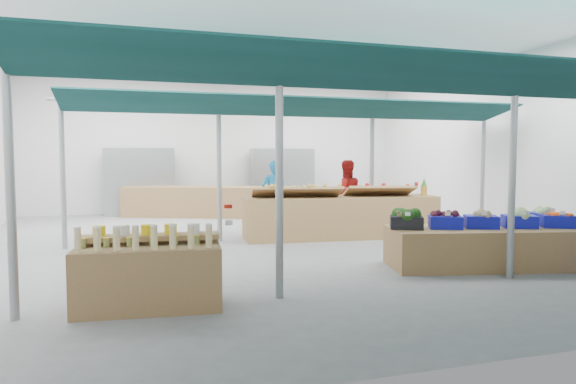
# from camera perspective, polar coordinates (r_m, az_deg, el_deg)

# --- Properties ---
(floor) EXTENTS (13.00, 13.00, 0.00)m
(floor) POSITION_cam_1_polar(r_m,az_deg,el_deg) (10.63, -1.79, -5.64)
(floor) COLOR slate
(floor) RESTS_ON ground
(hall) EXTENTS (13.00, 13.00, 13.00)m
(hall) POSITION_cam_1_polar(r_m,az_deg,el_deg) (11.90, -3.66, 8.17)
(hall) COLOR silver
(hall) RESTS_ON ground
(pole_grid) EXTENTS (10.00, 4.60, 3.00)m
(pole_grid) POSITION_cam_1_polar(r_m,az_deg,el_deg) (9.07, 5.73, 4.19)
(pole_grid) COLOR gray
(pole_grid) RESTS_ON floor
(awnings) EXTENTS (9.50, 7.08, 0.30)m
(awnings) POSITION_cam_1_polar(r_m,az_deg,el_deg) (9.12, 5.77, 10.28)
(awnings) COLOR #0B312F
(awnings) RESTS_ON pole_grid
(back_shelving_left) EXTENTS (2.00, 0.50, 2.00)m
(back_shelving_left) POSITION_cam_1_polar(r_m,az_deg,el_deg) (16.13, -16.15, 1.07)
(back_shelving_left) COLOR #B23F33
(back_shelving_left) RESTS_ON floor
(back_shelving_right) EXTENTS (2.00, 0.50, 2.00)m
(back_shelving_right) POSITION_cam_1_polar(r_m,az_deg,el_deg) (16.82, -0.63, 1.35)
(back_shelving_right) COLOR #B23F33
(back_shelving_right) RESTS_ON floor
(bottle_shelf) EXTENTS (1.72, 1.17, 1.01)m
(bottle_shelf) POSITION_cam_1_polar(r_m,az_deg,el_deg) (6.30, -15.19, -8.72)
(bottle_shelf) COLOR brown
(bottle_shelf) RESTS_ON floor
(veg_counter) EXTENTS (3.41, 1.78, 0.63)m
(veg_counter) POSITION_cam_1_polar(r_m,az_deg,el_deg) (8.91, 21.66, -5.74)
(veg_counter) COLOR brown
(veg_counter) RESTS_ON floor
(fruit_counter) EXTENTS (4.29, 1.40, 0.90)m
(fruit_counter) POSITION_cam_1_polar(r_m,az_deg,el_deg) (11.27, 5.87, -2.78)
(fruit_counter) COLOR brown
(fruit_counter) RESTS_ON floor
(far_counter) EXTENTS (4.93, 2.82, 0.89)m
(far_counter) POSITION_cam_1_polar(r_m,az_deg,el_deg) (15.26, -8.89, -1.07)
(far_counter) COLOR brown
(far_counter) RESTS_ON floor
(vendor_left) EXTENTS (0.65, 0.46, 1.68)m
(vendor_left) POSITION_cam_1_polar(r_m,az_deg,el_deg) (11.87, -1.54, -0.52)
(vendor_left) COLOR #1D7CBC
(vendor_left) RESTS_ON floor
(vendor_right) EXTENTS (0.88, 0.71, 1.68)m
(vendor_right) POSITION_cam_1_polar(r_m,az_deg,el_deg) (12.48, 6.45, -0.33)
(vendor_right) COLOR maroon
(vendor_right) RESTS_ON floor
(crate_broccoli) EXTENTS (0.60, 0.53, 0.35)m
(crate_broccoli) POSITION_cam_1_polar(r_m,az_deg,el_deg) (8.32, 13.03, -2.92)
(crate_broccoli) COLOR black
(crate_broccoli) RESTS_ON veg_counter
(crate_beets) EXTENTS (0.60, 0.53, 0.29)m
(crate_beets) POSITION_cam_1_polar(r_m,az_deg,el_deg) (8.54, 17.09, -3.00)
(crate_beets) COLOR #0F14A9
(crate_beets) RESTS_ON veg_counter
(crate_celeriac) EXTENTS (0.60, 0.53, 0.31)m
(crate_celeriac) POSITION_cam_1_polar(r_m,az_deg,el_deg) (8.76, 20.67, -2.82)
(crate_celeriac) COLOR #0F14A9
(crate_celeriac) RESTS_ON veg_counter
(crate_cabbage) EXTENTS (0.60, 0.53, 0.35)m
(crate_cabbage) POSITION_cam_1_polar(r_m,az_deg,el_deg) (9.05, 24.31, -2.63)
(crate_cabbage) COLOR #0F14A9
(crate_cabbage) RESTS_ON veg_counter
(crate_carrots) EXTENTS (0.60, 0.53, 0.29)m
(crate_carrots) POSITION_cam_1_polar(r_m,az_deg,el_deg) (9.37, 27.71, -2.80)
(crate_carrots) COLOR #0F14A9
(crate_carrots) RESTS_ON veg_counter
(sparrow) EXTENTS (0.12, 0.09, 0.11)m
(sparrow) POSITION_cam_1_polar(r_m,az_deg,el_deg) (8.16, 12.31, -2.41)
(sparrow) COLOR brown
(sparrow) RESTS_ON crate_broccoli
(pole_ribbon) EXTENTS (0.12, 0.12, 0.28)m
(pole_ribbon) POSITION_cam_1_polar(r_m,az_deg,el_deg) (7.01, -6.67, -1.75)
(pole_ribbon) COLOR #B01A0B
(pole_ribbon) RESTS_ON pole_grid
(apple_heap_yellow) EXTENTS (2.00, 1.05, 0.27)m
(apple_heap_yellow) POSITION_cam_1_polar(r_m,az_deg,el_deg) (10.86, 1.00, 0.25)
(apple_heap_yellow) COLOR #997247
(apple_heap_yellow) RESTS_ON fruit_counter
(apple_heap_red) EXTENTS (1.61, 0.97, 0.27)m
(apple_heap_red) POSITION_cam_1_polar(r_m,az_deg,el_deg) (11.41, 10.13, 0.37)
(apple_heap_red) COLOR #997247
(apple_heap_red) RESTS_ON fruit_counter
(pineapple) EXTENTS (0.14, 0.14, 0.39)m
(pineapple) POSITION_cam_1_polar(r_m,az_deg,el_deg) (11.84, 14.87, 0.50)
(pineapple) COLOR #8C6019
(pineapple) RESTS_ON fruit_counter
(crate_extra) EXTENTS (0.51, 0.41, 0.32)m
(crate_extra) POSITION_cam_1_polar(r_m,az_deg,el_deg) (9.71, 26.45, -2.33)
(crate_extra) COLOR #0F14A9
(crate_extra) RESTS_ON veg_counter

